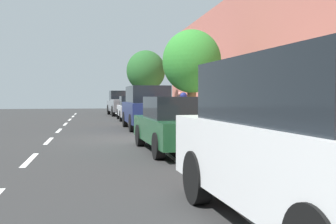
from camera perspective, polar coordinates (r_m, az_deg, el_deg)
name	(u,v)px	position (r m, az deg, el deg)	size (l,w,h in m)	color
ground	(139,139)	(14.71, -4.13, -3.76)	(71.08, 71.08, 0.00)	#2C2C2C
sidewalk	(237,135)	(15.54, 9.60, -3.20)	(3.61, 44.42, 0.14)	#AAA787
curb_edge	(188,136)	(15.01, 2.80, -3.36)	(0.16, 44.42, 0.14)	gray
lane_stripe_centre	(49,141)	(14.59, -16.28, -3.88)	(0.14, 44.20, 0.01)	white
lane_stripe_bike_edge	(148,139)	(14.75, -2.78, -3.72)	(0.12, 44.42, 0.01)	white
building_facade	(289,47)	(16.39, 16.53, 8.70)	(0.50, 44.42, 6.81)	#BB665A
parked_suv_white_second	(311,142)	(4.91, 19.32, -3.95)	(2.20, 4.81, 1.99)	white
parked_sedan_green_mid	(177,124)	(11.39, 1.23, -1.72)	(2.01, 4.48, 1.52)	#1E512D
parked_suv_dark_blue_far	(147,107)	(19.02, -2.94, 0.71)	(2.05, 4.74, 1.99)	navy
parked_sedan_silver_farthest	(133,108)	(26.09, -4.95, 0.53)	(1.84, 4.40, 1.52)	#B7BABF
parked_pickup_grey_end	(122,104)	(32.49, -6.41, 1.13)	(2.30, 5.42, 1.95)	slate
bicycle_at_curb	(176,128)	(14.88, 1.06, -2.22)	(1.54, 0.91, 0.77)	black
cyclist_with_backpack	(184,111)	(14.47, 2.27, 0.16)	(0.51, 0.57, 1.67)	#C6B284
street_tree_near_cyclist	(192,62)	(18.29, 3.33, 6.96)	(2.60, 2.60, 4.33)	brown
street_tree_mid_block	(146,71)	(34.22, -3.10, 5.72)	(3.22, 3.22, 5.17)	brown
pedestrian_on_phone	(180,103)	(26.33, 1.65, 1.26)	(0.32, 0.60, 1.65)	black
fire_hydrant	(209,125)	(13.82, 5.77, -1.79)	(0.22, 0.22, 0.84)	red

